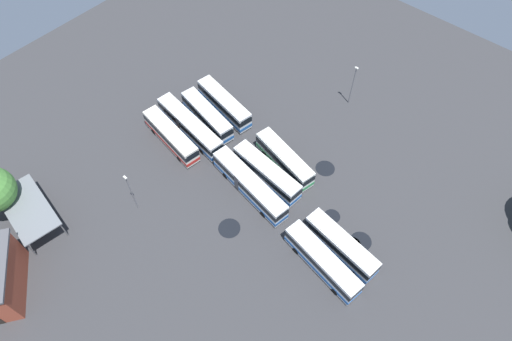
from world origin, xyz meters
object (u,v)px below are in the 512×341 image
Objects in this scene: bus_row0_slot3 at (224,104)px; maintenance_shelter at (27,209)px; bus_row2_slot2 at (341,245)px; bus_row1_slot3 at (284,159)px; bus_row0_slot2 at (207,116)px; bus_row1_slot1 at (249,185)px; bus_row0_slot0 at (171,136)px; lamp_post_mid_lot at (131,192)px; bus_row0_slot1 at (190,126)px; bus_row2_slot1 at (322,261)px; lamp_post_near_entrance at (353,84)px; bus_row1_slot2 at (267,173)px.

maintenance_shelter is (-5.67, -32.66, 1.47)m from bus_row0_slot3.
bus_row1_slot3 is at bearing 157.31° from bus_row2_slot2.
maintenance_shelter is (-5.42, -28.90, 1.47)m from bus_row0_slot2.
bus_row1_slot1 is at bearing 50.27° from maintenance_shelter.
bus_row0_slot3 is (1.54, 10.48, -0.00)m from bus_row0_slot0.
lamp_post_mid_lot is (-10.34, -12.61, 2.47)m from bus_row1_slot1.
bus_row0_slot3 is at bearing 146.01° from bus_row1_slot1.
bus_row1_slot3 is (14.93, 1.42, -0.00)m from bus_row0_slot2.
bus_row1_slot3 is at bearing -9.06° from bus_row0_slot3.
bus_row2_slot1 is at bearing -9.21° from bus_row0_slot1.
bus_row0_slot3 and bus_row2_slot2 have the same top height.
bus_row0_slot0 is 1.52× the size of lamp_post_near_entrance.
maintenance_shelter is (-34.92, -24.23, 1.47)m from bus_row2_slot2.
bus_row0_slot2 and bus_row1_slot3 have the same top height.
lamp_post_mid_lot is (4.24, -14.78, 2.47)m from bus_row0_slot1.
lamp_post_near_entrance is at bearing 46.57° from bus_row0_slot3.
lamp_post_near_entrance is at bearing 117.46° from bus_row2_slot1.
bus_row0_slot2 is 0.96× the size of bus_row0_slot3.
bus_row0_slot2 is at bearing 79.37° from maintenance_shelter.
bus_row0_slot2 is 1.46× the size of lamp_post_mid_lot.
bus_row0_slot0 is 0.99× the size of bus_row1_slot2.
maintenance_shelter is at bearing -100.76° from bus_row0_slot1.
bus_row0_slot0 is 1.52× the size of lamp_post_mid_lot.
maintenance_shelter reaches higher than bus_row1_slot2.
maintenance_shelter reaches higher than bus_row0_slot1.
maintenance_shelter reaches higher than bus_row0_slot2.
bus_row0_slot2 is at bearing 101.44° from lamp_post_mid_lot.
bus_row0_slot2 is 1.01× the size of bus_row1_slot3.
lamp_post_mid_lot is (-11.11, -37.23, -0.01)m from lamp_post_near_entrance.
maintenance_shelter is 52.09m from lamp_post_near_entrance.
bus_row0_slot1 is 1.18× the size of bus_row1_slot2.
bus_row0_slot2 is 1.02× the size of maintenance_shelter.
bus_row2_slot2 is 28.07m from lamp_post_near_entrance.
bus_row1_slot2 is 1.06× the size of bus_row1_slot3.
lamp_post_near_entrance is (-14.16, 27.24, 2.48)m from bus_row2_slot1.
maintenance_shelter is (-19.95, -26.69, 1.47)m from bus_row1_slot2.
bus_row0_slot3 is 30.43m from bus_row2_slot2.
bus_row2_slot2 is (15.49, 0.85, -0.00)m from bus_row1_slot1.
bus_row1_slot1 is 1.28× the size of maintenance_shelter.
bus_row0_slot0 is at bearing 113.50° from lamp_post_mid_lot.
bus_row0_slot0 and bus_row2_slot2 have the same top height.
bus_row0_slot3 is 15.47m from bus_row1_slot2.
maintenance_shelter is (-34.36, -20.76, 1.47)m from bus_row2_slot1.
bus_row0_slot1 is 29.89m from bus_row2_slot1.
bus_row0_slot1 is 1.18× the size of bus_row2_slot1.
bus_row1_slot2 is 33.35m from maintenance_shelter.
bus_row0_slot1 is 7.15m from bus_row0_slot3.
bus_row0_slot0 is at bearing -121.89° from lamp_post_near_entrance.
bus_row0_slot0 is 30.52m from lamp_post_near_entrance.
bus_row1_slot3 is 1.45× the size of lamp_post_mid_lot.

